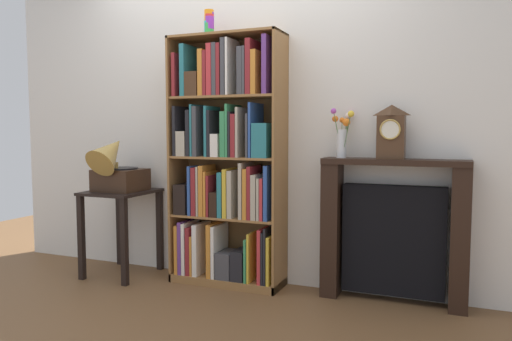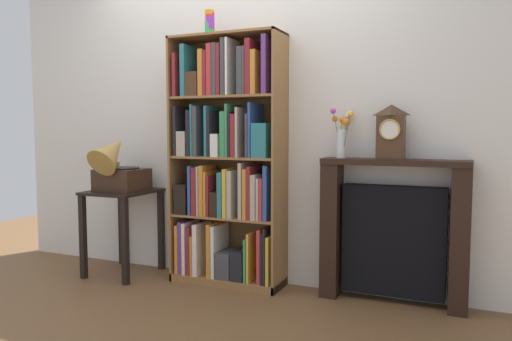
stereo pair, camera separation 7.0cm
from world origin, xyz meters
name	(u,v)px [view 2 (the right image)]	position (x,y,z in m)	size (l,w,h in m)	color
ground_plane	(219,289)	(0.00, 0.00, -0.01)	(7.61, 6.40, 0.02)	brown
wall_back	(257,109)	(0.16, 0.34, 1.34)	(4.61, 0.08, 2.68)	silver
bookshelf	(226,169)	(-0.01, 0.14, 0.88)	(0.87, 0.31, 1.88)	olive
cup_stack	(210,23)	(-0.14, 0.14, 1.97)	(0.07, 0.07, 0.19)	green
side_table_left	(123,212)	(-0.90, 0.03, 0.51)	(0.47, 0.54, 0.69)	black
gramophone	(117,167)	(-0.90, -0.03, 0.88)	(0.36, 0.48, 0.50)	#382316
fireplace_mantel	(393,232)	(1.22, 0.21, 0.48)	(0.96, 0.21, 0.98)	black
mantel_clock	(391,132)	(1.19, 0.19, 1.16)	(0.18, 0.13, 0.36)	#472D1C
flower_vase	(342,134)	(0.87, 0.20, 1.15)	(0.17, 0.19, 0.34)	silver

